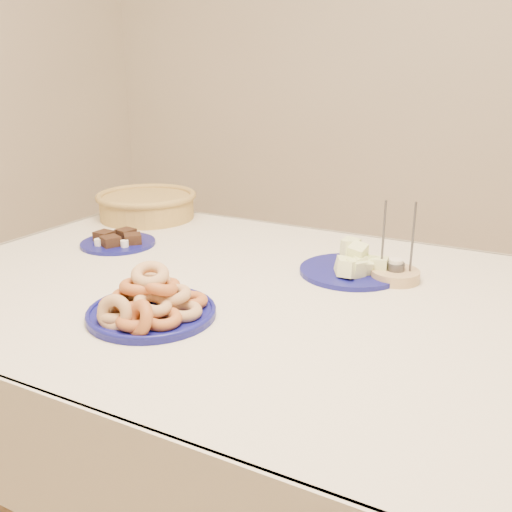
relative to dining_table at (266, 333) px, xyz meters
The scene contains 6 objects.
dining_table is the anchor object (origin of this frame).
donut_platter 0.31m from the dining_table, 120.69° to the right, with size 0.28×0.28×0.12m.
melon_plate 0.28m from the dining_table, 54.63° to the left, with size 0.33×0.33×0.09m.
brownie_plate 0.57m from the dining_table, 167.89° to the left, with size 0.28×0.28×0.04m.
wicker_basket 0.79m from the dining_table, 148.66° to the left, with size 0.35×0.35×0.09m.
candle_holder 0.34m from the dining_table, 40.55° to the left, with size 0.14×0.14×0.20m.
Camera 1 is at (0.55, -1.09, 1.24)m, focal length 40.00 mm.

